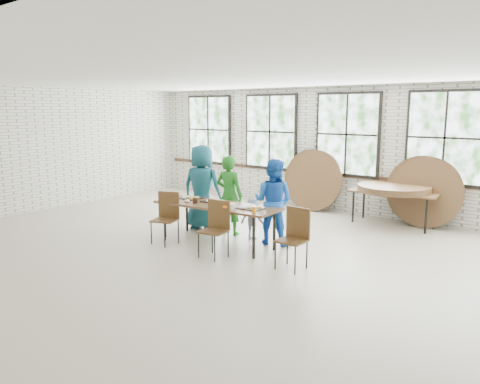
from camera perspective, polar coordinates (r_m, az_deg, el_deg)
The scene contains 13 objects.
room at distance 11.37m, azimuth 12.92°, elevation 6.62°, with size 12.00×12.00×12.00m.
dining_table at distance 8.58m, azimuth -2.86°, elevation -1.82°, with size 2.46×1.02×0.74m.
chair_near_left at distance 8.75m, azimuth -8.92°, elevation -2.58°, with size 0.54×0.53×0.95m.
chair_near_right at distance 7.86m, azimuth -2.91°, elevation -3.90°, with size 0.49×0.47×0.95m.
chair_spare at distance 7.34m, azimuth 6.69°, elevation -4.97°, with size 0.43×0.41×0.95m.
adult_teal at distance 9.67m, azimuth -4.66°, elevation 0.61°, with size 0.85×0.56×1.75m, color navy.
adult_green at distance 9.20m, azimuth -1.32°, elevation -0.38°, with size 0.57×0.38×1.58m, color #1D691C.
toddler at distance 8.93m, azimuth 1.56°, elevation -3.26°, with size 0.52×0.30×0.80m, color #151E44.
adult_blue at distance 8.58m, azimuth 4.06°, elevation -1.17°, with size 0.77×0.60×1.58m, color blue.
storage_table at distance 10.45m, azimuth 18.21°, elevation -0.21°, with size 1.86×0.92×0.74m.
tabletop_clutter at distance 8.49m, azimuth -2.53°, elevation -1.43°, with size 2.01×0.58×0.11m.
round_tops_stacked at distance 10.43m, azimuth 18.25°, elevation 0.43°, with size 1.50×1.50×0.13m.
round_tops_leaning at distance 11.06m, azimuth 14.82°, elevation 0.75°, with size 4.33×0.40×1.49m.
Camera 1 is at (4.95, -5.78, 2.44)m, focal length 35.00 mm.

